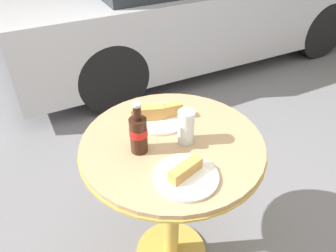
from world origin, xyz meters
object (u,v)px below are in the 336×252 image
Objects in this scene: lunch_plate_near at (186,175)px; drinking_glass at (186,128)px; bistro_table at (172,172)px; cola_bottle_left at (138,133)px; lunch_plate_far at (158,115)px.

drinking_glass is at bearing 60.78° from lunch_plate_near.
lunch_plate_near is at bearing -104.55° from bistro_table.
lunch_plate_near is (0.09, -0.21, -0.07)m from cola_bottle_left.
cola_bottle_left is 0.24m from lunch_plate_near.
lunch_plate_far is at bearing 44.66° from cola_bottle_left.
drinking_glass is (0.18, -0.03, -0.02)m from cola_bottle_left.
drinking_glass is 0.21m from lunch_plate_near.
drinking_glass reaches higher than lunch_plate_far.
lunch_plate_far reaches higher than lunch_plate_near.
cola_bottle_left is at bearing 176.54° from bistro_table.
bistro_table is 3.66× the size of cola_bottle_left.
cola_bottle_left is 0.87× the size of lunch_plate_far.
cola_bottle_left reaches higher than bistro_table.
bistro_table is at bearing -95.30° from lunch_plate_far.
bistro_table is 0.24m from drinking_glass.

